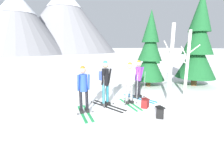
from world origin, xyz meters
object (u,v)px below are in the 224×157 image
backpack_on_snow_front (160,112)px  skier_in_blue (83,87)px  pine_tree_near (150,53)px  backpack_on_snow_beside (145,103)px  skier_in_purple (138,78)px  pine_tree_mid (198,45)px  skier_in_black (105,81)px  pine_tree_far (153,59)px  skier_in_white (130,81)px  birch_tree_tall (171,63)px  birch_tree_slender (187,63)px

backpack_on_snow_front → skier_in_blue: bearing=147.2°
pine_tree_near → backpack_on_snow_front: (-2.32, -3.72, -1.87)m
backpack_on_snow_front → backpack_on_snow_beside: 0.95m
skier_in_purple → backpack_on_snow_beside: (-0.39, -1.12, -0.81)m
pine_tree_mid → skier_in_black: bearing=-172.0°
skier_in_black → skier_in_blue: bearing=-162.3°
pine_tree_near → pine_tree_mid: (2.69, -1.04, 0.47)m
pine_tree_mid → pine_tree_far: (-0.83, 3.00, -1.01)m
skier_in_black → pine_tree_near: bearing=28.0°
skier_in_blue → skier_in_white: 1.99m
skier_in_white → backpack_on_snow_front: 1.79m
pine_tree_mid → backpack_on_snow_beside: bearing=-160.7°
pine_tree_far → birch_tree_tall: 5.25m
pine_tree_mid → pine_tree_far: pine_tree_mid is taller
skier_in_blue → pine_tree_mid: bearing=9.3°
pine_tree_near → backpack_on_snow_beside: size_ratio=11.22×
skier_in_black → birch_tree_tall: 2.94m
pine_tree_far → birch_tree_tall: size_ratio=0.98×
pine_tree_mid → birch_tree_tall: 3.92m
birch_tree_slender → birch_tree_tall: bearing=-165.9°
pine_tree_mid → pine_tree_near: bearing=158.8°
skier_in_blue → birch_tree_slender: (5.19, 0.04, 0.64)m
skier_in_blue → birch_tree_slender: bearing=0.5°
birch_tree_tall → skier_in_black: bearing=167.5°
skier_in_blue → pine_tree_near: (4.61, 2.24, 1.06)m
skier_in_blue → pine_tree_mid: (7.31, 1.20, 1.53)m
skier_in_white → birch_tree_tall: 1.98m
skier_in_black → birch_tree_slender: (4.21, -0.27, 0.56)m
skier_in_purple → skier_in_white: bearing=-147.4°
skier_in_black → pine_tree_far: (5.50, 3.88, 0.45)m
pine_tree_far → birch_tree_tall: birch_tree_tall is taller
pine_tree_near → pine_tree_mid: bearing=-21.2°
pine_tree_near → birch_tree_slender: size_ratio=1.41×
skier_in_purple → birch_tree_tall: (1.03, -0.89, 0.71)m
skier_in_blue → skier_in_black: (0.98, 0.31, 0.08)m
skier_in_black → skier_in_purple: bearing=8.7°
skier_in_white → skier_in_purple: bearing=32.6°
birch_tree_slender → backpack_on_snow_front: bearing=-152.3°
pine_tree_far → birch_tree_slender: bearing=-107.2°
skier_in_black → pine_tree_mid: 6.55m
skier_in_black → backpack_on_snow_front: size_ratio=4.67×
backpack_on_snow_front → pine_tree_far: bearing=53.6°
skier_in_black → skier_in_purple: size_ratio=1.04×
pine_tree_far → backpack_on_snow_front: size_ratio=8.28×
birch_tree_tall → backpack_on_snow_front: size_ratio=8.42×
skier_in_blue → pine_tree_far: pine_tree_far is taller
skier_in_black → skier_in_purple: (1.77, 0.27, -0.07)m
pine_tree_near → skier_in_white: bearing=-140.7°
skier_in_black → pine_tree_far: size_ratio=0.56×
skier_in_white → birch_tree_slender: 3.27m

